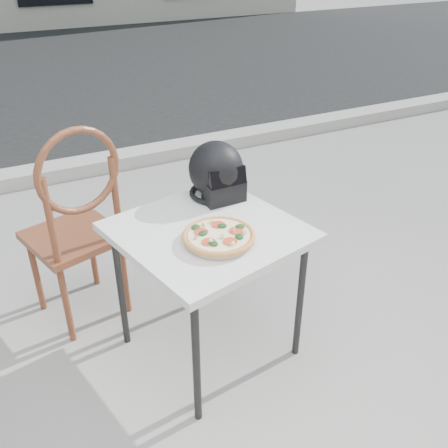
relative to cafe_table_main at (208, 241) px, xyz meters
name	(u,v)px	position (x,y,z in m)	size (l,w,h in m)	color
curb	(37,175)	(-0.49, 2.50, -0.60)	(30.00, 0.25, 0.12)	#A7A39C
cafe_table_main	(208,241)	(0.00, 0.00, 0.00)	(0.91, 0.91, 0.72)	silver
plate	(219,240)	(0.00, -0.12, 0.07)	(0.31, 0.31, 0.02)	white
pizza	(219,236)	(0.00, -0.12, 0.10)	(0.40, 0.40, 0.04)	#D2934D
helmet	(217,173)	(0.18, 0.28, 0.19)	(0.28, 0.29, 0.28)	black
cafe_chair_main	(77,219)	(-0.49, 0.51, -0.02)	(0.54, 0.54, 1.14)	brown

